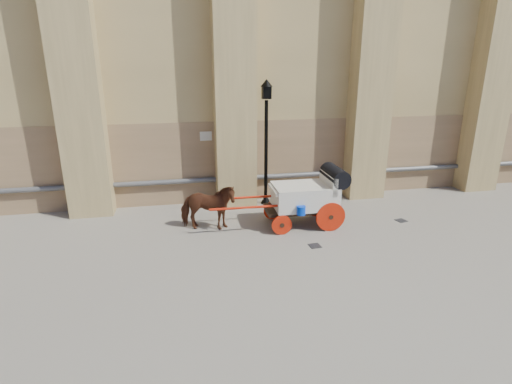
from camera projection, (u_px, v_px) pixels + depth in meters
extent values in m
plane|color=#6D645B|center=(289.00, 242.00, 11.64)|extent=(90.00, 90.00, 0.00)
cube|color=#9A7854|center=(310.00, 157.00, 15.42)|extent=(44.00, 0.35, 3.00)
cylinder|color=#59595B|center=(312.00, 174.00, 15.35)|extent=(42.00, 0.18, 0.18)
cube|color=beige|center=(206.00, 136.00, 14.20)|extent=(0.42, 0.04, 0.32)
imported|color=#622D1A|center=(208.00, 207.00, 12.29)|extent=(1.88, 1.15, 1.48)
cube|color=black|center=(301.00, 208.00, 12.72)|extent=(2.28, 1.07, 0.12)
cube|color=beige|center=(304.00, 196.00, 12.61)|extent=(1.98, 1.32, 0.72)
cube|color=beige|center=(328.00, 182.00, 12.61)|extent=(0.18, 1.29, 0.57)
cube|color=beige|center=(277.00, 190.00, 12.38)|extent=(0.38, 1.14, 0.10)
cylinder|color=black|center=(335.00, 176.00, 12.58)|extent=(0.60, 1.30, 0.58)
cylinder|color=red|center=(331.00, 217.00, 12.28)|extent=(0.93, 0.08, 0.93)
cylinder|color=red|center=(317.00, 203.00, 13.48)|extent=(0.93, 0.08, 0.93)
cylinder|color=red|center=(282.00, 225.00, 12.07)|extent=(0.62, 0.07, 0.62)
cylinder|color=red|center=(273.00, 210.00, 13.27)|extent=(0.62, 0.07, 0.62)
cylinder|color=red|center=(251.00, 207.00, 11.90)|extent=(2.47, 0.12, 0.07)
cylinder|color=red|center=(246.00, 197.00, 12.77)|extent=(2.47, 0.12, 0.07)
cylinder|color=#0338D1|center=(301.00, 210.00, 11.95)|extent=(0.27, 0.27, 0.27)
cylinder|color=black|center=(266.00, 154.00, 14.28)|extent=(0.13, 0.13, 3.76)
cone|color=black|center=(266.00, 198.00, 14.81)|extent=(0.38, 0.38, 0.38)
cube|color=black|center=(266.00, 92.00, 13.62)|extent=(0.29, 0.29, 0.44)
cone|color=black|center=(267.00, 83.00, 13.52)|extent=(0.42, 0.42, 0.25)
cube|color=black|center=(315.00, 246.00, 11.39)|extent=(0.35, 0.35, 0.01)
cube|color=black|center=(401.00, 221.00, 13.21)|extent=(0.38, 0.38, 0.01)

